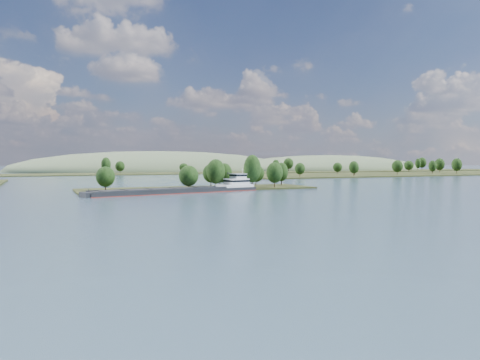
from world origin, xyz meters
name	(u,v)px	position (x,y,z in m)	size (l,w,h in m)	color
ground	(259,201)	(0.00, 120.00, 0.00)	(1800.00, 1800.00, 0.00)	#314756
tree_island	(214,180)	(6.60, 178.53, 3.97)	(100.00, 31.99, 15.33)	black
right_bank	(413,173)	(232.08, 299.86, 0.97)	(320.00, 90.00, 14.60)	black
back_shoreline	(130,173)	(9.27, 399.77, 0.79)	(900.00, 60.00, 15.66)	black
hill_east	(328,170)	(260.00, 470.00, 0.00)	(260.00, 140.00, 36.00)	#47583C
hill_west	(160,171)	(60.00, 500.00, 0.00)	(320.00, 160.00, 44.00)	#47583C
cargo_barge	(187,189)	(-10.16, 162.51, 1.19)	(70.22, 22.83, 9.47)	black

